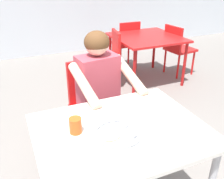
# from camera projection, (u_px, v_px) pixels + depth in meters

# --- Properties ---
(table_foreground) EXTENTS (1.04, 0.81, 0.74)m
(table_foreground) POSITION_uv_depth(u_px,v_px,m) (121.00, 140.00, 1.59)
(table_foreground) COLOR silver
(table_foreground) RESTS_ON ground
(thali_tray) EXTENTS (0.28, 0.28, 0.03)m
(thali_tray) POSITION_uv_depth(u_px,v_px,m) (118.00, 133.00, 1.50)
(thali_tray) COLOR #B7BABF
(thali_tray) RESTS_ON table_foreground
(drinking_cup) EXTENTS (0.08, 0.08, 0.10)m
(drinking_cup) POSITION_uv_depth(u_px,v_px,m) (75.00, 125.00, 1.50)
(drinking_cup) COLOR #D84C19
(drinking_cup) RESTS_ON table_foreground
(chair_foreground) EXTENTS (0.44, 0.48, 0.87)m
(chair_foreground) POSITION_uv_depth(u_px,v_px,m) (92.00, 101.00, 2.38)
(chair_foreground) COLOR red
(chair_foreground) RESTS_ON ground
(diner_foreground) EXTENTS (0.54, 0.59, 1.19)m
(diner_foreground) POSITION_uv_depth(u_px,v_px,m) (103.00, 90.00, 2.11)
(diner_foreground) COLOR #242424
(diner_foreground) RESTS_ON ground
(table_background_red) EXTENTS (0.95, 0.96, 0.70)m
(table_background_red) POSITION_uv_depth(u_px,v_px,m) (147.00, 41.00, 3.79)
(table_background_red) COLOR red
(table_background_red) RESTS_ON ground
(chair_red_left) EXTENTS (0.48, 0.47, 0.83)m
(chair_red_left) POSITION_uv_depth(u_px,v_px,m) (108.00, 55.00, 3.63)
(chair_red_left) COLOR red
(chair_red_left) RESTS_ON ground
(chair_red_right) EXTENTS (0.46, 0.44, 0.81)m
(chair_red_right) POSITION_uv_depth(u_px,v_px,m) (177.00, 47.00, 4.06)
(chair_red_right) COLOR red
(chair_red_right) RESTS_ON ground
(chair_red_far) EXTENTS (0.39, 0.40, 0.83)m
(chair_red_far) POSITION_uv_depth(u_px,v_px,m) (127.00, 42.00, 4.30)
(chair_red_far) COLOR red
(chair_red_far) RESTS_ON ground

